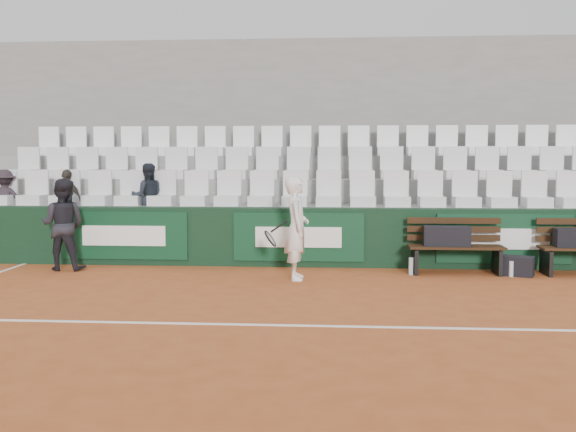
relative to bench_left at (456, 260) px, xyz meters
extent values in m
plane|color=#AD5227|center=(-2.34, -3.43, -0.23)|extent=(80.00, 80.00, 0.00)
cube|color=white|center=(-2.34, -3.43, -0.22)|extent=(18.00, 0.06, 0.01)
cube|color=black|center=(-2.34, 0.57, 0.28)|extent=(18.00, 0.30, 1.00)
cube|color=#0C381E|center=(-5.54, 0.40, 0.30)|extent=(2.20, 0.04, 0.82)
cube|color=#0C381E|center=(-2.54, 0.40, 0.30)|extent=(2.20, 0.04, 0.82)
cube|color=#0C381E|center=(0.86, 0.40, 0.30)|extent=(2.20, 0.04, 0.82)
cube|color=gray|center=(-2.34, 1.20, 0.28)|extent=(18.00, 0.95, 1.00)
cube|color=gray|center=(-2.34, 2.15, 0.50)|extent=(18.00, 0.95, 1.45)
cube|color=gray|center=(-2.34, 3.10, 0.72)|extent=(18.00, 0.95, 1.90)
cube|color=gray|center=(-2.34, 3.72, 1.98)|extent=(18.00, 0.30, 4.40)
cube|color=silver|center=(-2.34, 1.02, 1.09)|extent=(11.90, 0.44, 0.63)
cube|color=silver|center=(-2.34, 1.97, 1.54)|extent=(11.90, 0.44, 0.63)
cube|color=white|center=(-2.34, 2.92, 1.99)|extent=(11.90, 0.44, 0.63)
cube|color=#311D0E|center=(0.00, 0.00, 0.00)|extent=(1.50, 0.56, 0.45)
cube|color=black|center=(-0.15, 0.00, 0.38)|extent=(0.75, 0.37, 0.31)
cube|color=black|center=(1.84, 0.00, 0.37)|extent=(0.62, 0.31, 0.28)
cube|color=black|center=(0.93, -0.11, -0.07)|extent=(0.58, 0.48, 0.31)
cylinder|color=#B0BEC7|center=(-0.72, -0.16, -0.09)|extent=(0.08, 0.08, 0.28)
cylinder|color=silver|center=(0.81, -0.22, -0.10)|extent=(0.07, 0.07, 0.25)
imported|color=white|center=(-2.52, -0.67, 0.56)|extent=(0.42, 0.60, 1.57)
torus|color=black|center=(-2.92, -0.67, 0.40)|extent=(0.19, 0.30, 0.26)
cylinder|color=black|center=(-2.78, -0.67, 0.58)|extent=(0.26, 0.03, 0.20)
imported|color=black|center=(-6.41, -0.10, 0.53)|extent=(0.74, 0.59, 1.51)
imported|color=black|center=(-8.00, 1.07, 1.32)|extent=(0.79, 0.59, 1.09)
imported|color=#37322C|center=(-6.81, 1.07, 1.32)|extent=(0.69, 0.46, 1.10)
imported|color=black|center=(-5.32, 1.07, 1.38)|extent=(0.70, 0.61, 1.21)
camera|label=1|loc=(-1.96, -10.31, 1.59)|focal=40.00mm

